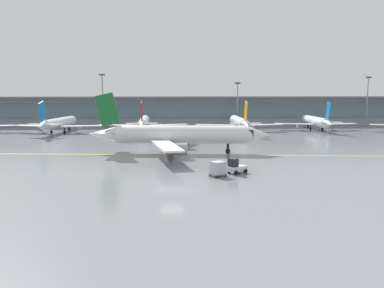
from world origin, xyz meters
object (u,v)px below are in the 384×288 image
Objects in this scene: cargo_dolly_lead at (218,168)px; apron_light_mast_1 at (103,99)px; gate_airplane_3 at (239,122)px; taxiing_regional_jet at (180,135)px; baggage_tug at (236,167)px; gate_airplane_2 at (144,122)px; gate_airplane_4 at (315,121)px; apron_light_mast_3 at (367,99)px; gate_airplane_1 at (59,123)px; apron_light_mast_2 at (237,102)px.

apron_light_mast_1 is at bearing 78.49° from cargo_dolly_lead.
gate_airplane_3 is 1.61× the size of apron_light_mast_1.
baggage_tug is at bearing -63.21° from taxiing_regional_jet.
cargo_dolly_lead is at bearing -168.35° from gate_airplane_2.
apron_light_mast_3 is (21.46, 12.93, 6.08)m from gate_airplane_4.
taxiing_regional_jet is (31.75, -37.36, 0.63)m from gate_airplane_1.
taxiing_regional_jet is at bearing 71.14° from cargo_dolly_lead.
apron_light_mast_1 is at bearing 118.07° from taxiing_regional_jet.
apron_light_mast_3 is (84.23, 0.85, -0.31)m from apron_light_mast_1.
gate_airplane_2 is 10.08× the size of cargo_dolly_lead.
apron_light_mast_1 is (8.96, 16.16, 6.30)m from gate_airplane_1.
apron_light_mast_2 reaches higher than gate_airplane_1.
gate_airplane_1 is 1.00× the size of gate_airplane_3.
gate_airplane_3 is 47.39m from apron_light_mast_3.
apron_light_mast_3 reaches higher than gate_airplane_2.
apron_light_mast_1 is 42.11m from apron_light_mast_2.
gate_airplane_4 reaches higher than baggage_tug.
cargo_dolly_lead is 78.80m from apron_light_mast_1.
taxiing_regional_jet is at bearing -66.94° from apron_light_mast_1.
baggage_tug is at bearing -126.70° from apron_light_mast_3.
gate_airplane_3 is 0.80× the size of taxiing_regional_jet.
apron_light_mast_3 is (44.16, 16.12, 5.99)m from gate_airplane_3.
apron_light_mast_2 reaches higher than gate_airplane_4.
taxiing_regional_jet is at bearing 138.27° from gate_airplane_4.
apron_light_mast_2 is at bearing 75.44° from taxiing_regional_jet.
gate_airplane_4 is 68.10m from baggage_tug.
gate_airplane_3 is 8.99× the size of baggage_tug.
gate_airplane_3 is at bearing -93.73° from gate_airplane_2.
gate_airplane_3 is 16.93m from apron_light_mast_2.
gate_airplane_1 reaches higher than gate_airplane_4.
taxiing_regional_jet is 2.00× the size of apron_light_mast_1.
baggage_tug is at bearing -99.39° from apron_light_mast_2.
gate_airplane_2 reaches higher than cargo_dolly_lead.
apron_light_mast_2 is (19.30, 54.29, 4.41)m from taxiing_regional_jet.
apron_light_mast_2 is at bearing -63.74° from gate_airplane_2.
gate_airplane_2 is (22.55, 1.91, 0.00)m from gate_airplane_1.
gate_airplane_2 and gate_airplane_3 have the same top height.
apron_light_mast_1 is at bearing -178.96° from apron_light_mast_2.
baggage_tug is at bearing 170.64° from gate_airplane_3.
gate_airplane_4 is at bearing -88.99° from gate_airplane_2.
apron_light_mast_3 reaches higher than gate_airplane_4.
baggage_tug is 0.18× the size of apron_light_mast_1.
gate_airplane_2 is at bearing 74.01° from baggage_tug.
gate_airplane_4 is 57.59m from taxiing_regional_jet.
gate_airplane_4 is at bearing -81.33° from gate_airplane_3.
gate_airplane_2 is 1.89× the size of apron_light_mast_2.
taxiing_regional_jet is 2.35× the size of apron_light_mast_2.
gate_airplane_2 is 1.67× the size of apron_light_mast_3.
cargo_dolly_lead is (-12.64, -58.18, -1.58)m from gate_airplane_3.
baggage_tug is (7.30, -18.27, -2.37)m from taxiing_regional_jet.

